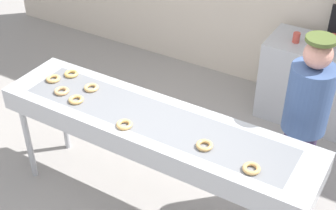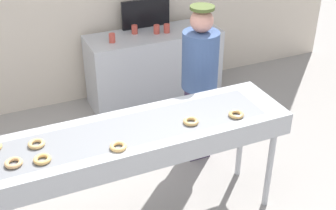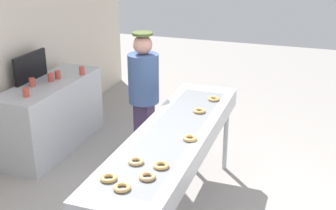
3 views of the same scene
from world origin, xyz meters
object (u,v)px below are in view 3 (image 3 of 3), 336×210
object	(u,v)px
paper_cup_4	(82,71)
glazed_donut_4	(147,177)
glazed_donut_6	(122,187)
glazed_donut_7	(161,165)
glazed_donut_2	(214,99)
worker_baker	(144,92)
paper_cup_1	(32,82)
glazed_donut_0	(190,138)
fryer_conveyor	(173,140)
prep_counter	(52,115)
paper_cup_3	(58,75)
paper_cup_0	(26,92)
paper_cup_2	(51,77)
glazed_donut_1	(136,161)
glazed_donut_5	(199,111)
menu_display	(30,67)
glazed_donut_3	(109,178)

from	to	relation	value
paper_cup_4	glazed_donut_4	bearing A→B (deg)	-141.07
glazed_donut_6	glazed_donut_7	bearing A→B (deg)	-21.17
glazed_donut_2	worker_baker	world-z (taller)	worker_baker
worker_baker	paper_cup_1	xyz separation A→B (m)	(-0.16, 1.43, 0.02)
glazed_donut_0	fryer_conveyor	bearing A→B (deg)	55.50
glazed_donut_4	prep_counter	size ratio (longest dim) A/B	0.07
worker_baker	prep_counter	world-z (taller)	worker_baker
paper_cup_3	glazed_donut_7	bearing A→B (deg)	-131.46
glazed_donut_7	paper_cup_0	world-z (taller)	glazed_donut_7
prep_counter	glazed_donut_2	bearing A→B (deg)	-94.44
glazed_donut_2	paper_cup_2	xyz separation A→B (m)	(0.21, 2.19, -0.05)
glazed_donut_0	glazed_donut_6	xyz separation A→B (m)	(-0.92, 0.22, 0.00)
glazed_donut_1	paper_cup_3	size ratio (longest dim) A/B	1.17
glazed_donut_0	glazed_donut_2	world-z (taller)	same
paper_cup_4	glazed_donut_1	bearing A→B (deg)	-141.39
paper_cup_0	paper_cup_4	xyz separation A→B (m)	(0.98, -0.17, 0.00)
fryer_conveyor	glazed_donut_0	xyz separation A→B (m)	(-0.14, -0.20, 0.11)
glazed_donut_5	glazed_donut_7	xyz separation A→B (m)	(-1.17, -0.02, 0.00)
worker_baker	paper_cup_2	distance (m)	1.33
glazed_donut_6	paper_cup_1	xyz separation A→B (m)	(1.89, 2.11, -0.05)
menu_display	worker_baker	bearing A→B (deg)	-92.05
glazed_donut_6	paper_cup_1	distance (m)	2.84
glazed_donut_2	glazed_donut_4	xyz separation A→B (m)	(-1.74, 0.07, 0.00)
glazed_donut_1	fryer_conveyor	bearing A→B (deg)	-6.54
paper_cup_1	glazed_donut_7	bearing A→B (deg)	-123.78
glazed_donut_2	glazed_donut_7	world-z (taller)	same
glazed_donut_2	glazed_donut_3	world-z (taller)	same
fryer_conveyor	paper_cup_4	world-z (taller)	paper_cup_4
worker_baker	fryer_conveyor	bearing A→B (deg)	23.47
prep_counter	glazed_donut_6	bearing A→B (deg)	-136.18
fryer_conveyor	glazed_donut_1	distance (m)	0.69
paper_cup_2	glazed_donut_6	bearing A→B (deg)	-136.86
paper_cup_1	glazed_donut_5	bearing A→B (deg)	-98.68
glazed_donut_0	paper_cup_1	size ratio (longest dim) A/B	1.17
paper_cup_0	paper_cup_1	bearing A→B (deg)	24.90
worker_baker	paper_cup_3	bearing A→B (deg)	-111.26
glazed_donut_6	paper_cup_3	xyz separation A→B (m)	(2.27, 1.99, -0.05)
glazed_donut_3	glazed_donut_5	size ratio (longest dim) A/B	1.00
glazed_donut_6	menu_display	distance (m)	3.10
glazed_donut_6	paper_cup_4	bearing A→B (deg)	35.09
paper_cup_1	paper_cup_2	size ratio (longest dim) A/B	1.00
glazed_donut_1	glazed_donut_5	bearing A→B (deg)	-8.75
paper_cup_1	paper_cup_3	size ratio (longest dim) A/B	1.00
glazed_donut_5	glazed_donut_7	distance (m)	1.17
glazed_donut_5	glazed_donut_0	bearing A→B (deg)	-171.49
prep_counter	paper_cup_0	distance (m)	0.76
fryer_conveyor	worker_baker	distance (m)	1.22
fryer_conveyor	glazed_donut_6	xyz separation A→B (m)	(-1.05, 0.02, 0.11)
glazed_donut_1	glazed_donut_3	bearing A→B (deg)	163.34
glazed_donut_4	paper_cup_0	distance (m)	2.48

